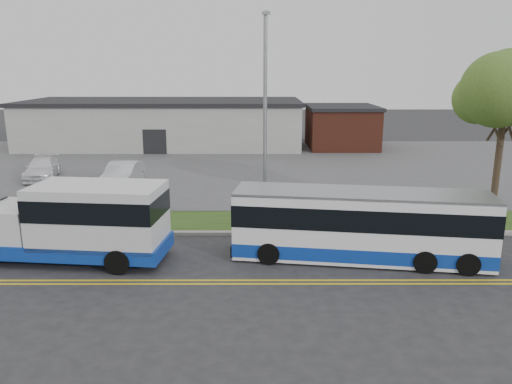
{
  "coord_description": "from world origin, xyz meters",
  "views": [
    {
      "loc": [
        2.55,
        -20.11,
        7.28
      ],
      "look_at": [
        2.59,
        2.6,
        1.6
      ],
      "focal_mm": 35.0,
      "sensor_mm": 36.0,
      "label": 1
    }
  ],
  "objects_px": {
    "parked_car_b": "(42,168)",
    "transit_bus": "(360,225)",
    "tree_east": "(506,92)",
    "parked_car_a": "(123,175)",
    "streetlight_near": "(265,114)",
    "shuttle_bus": "(80,220)"
  },
  "relations": [
    {
      "from": "streetlight_near",
      "to": "transit_bus",
      "type": "relative_size",
      "value": 0.95
    },
    {
      "from": "shuttle_bus",
      "to": "transit_bus",
      "type": "height_order",
      "value": "shuttle_bus"
    },
    {
      "from": "tree_east",
      "to": "parked_car_a",
      "type": "bearing_deg",
      "value": 161.37
    },
    {
      "from": "parked_car_b",
      "to": "streetlight_near",
      "type": "bearing_deg",
      "value": -46.69
    },
    {
      "from": "shuttle_bus",
      "to": "parked_car_b",
      "type": "height_order",
      "value": "shuttle_bus"
    },
    {
      "from": "tree_east",
      "to": "parked_car_b",
      "type": "relative_size",
      "value": 1.8
    },
    {
      "from": "tree_east",
      "to": "transit_bus",
      "type": "xyz_separation_m",
      "value": [
        -7.4,
        -4.8,
        -4.83
      ]
    },
    {
      "from": "parked_car_a",
      "to": "transit_bus",
      "type": "bearing_deg",
      "value": -40.75
    },
    {
      "from": "parked_car_b",
      "to": "transit_bus",
      "type": "bearing_deg",
      "value": -51.15
    },
    {
      "from": "streetlight_near",
      "to": "parked_car_b",
      "type": "relative_size",
      "value": 2.05
    },
    {
      "from": "shuttle_bus",
      "to": "parked_car_a",
      "type": "xyz_separation_m",
      "value": [
        -1.36,
        11.46,
        -0.71
      ]
    },
    {
      "from": "tree_east",
      "to": "shuttle_bus",
      "type": "height_order",
      "value": "tree_east"
    },
    {
      "from": "tree_east",
      "to": "parked_car_b",
      "type": "bearing_deg",
      "value": 159.9
    },
    {
      "from": "transit_bus",
      "to": "parked_car_b",
      "type": "xyz_separation_m",
      "value": [
        -18.21,
        14.17,
        -0.6
      ]
    },
    {
      "from": "shuttle_bus",
      "to": "parked_car_a",
      "type": "relative_size",
      "value": 1.66
    },
    {
      "from": "transit_bus",
      "to": "shuttle_bus",
      "type": "bearing_deg",
      "value": -171.09
    },
    {
      "from": "tree_east",
      "to": "transit_bus",
      "type": "relative_size",
      "value": 0.83
    },
    {
      "from": "parked_car_a",
      "to": "shuttle_bus",
      "type": "bearing_deg",
      "value": -80.77
    },
    {
      "from": "parked_car_a",
      "to": "parked_car_b",
      "type": "xyz_separation_m",
      "value": [
        -6.08,
        2.79,
        -0.13
      ]
    },
    {
      "from": "transit_bus",
      "to": "parked_car_b",
      "type": "bearing_deg",
      "value": 150.59
    },
    {
      "from": "parked_car_a",
      "to": "parked_car_b",
      "type": "distance_m",
      "value": 6.69
    },
    {
      "from": "transit_bus",
      "to": "parked_car_b",
      "type": "relative_size",
      "value": 2.15
    }
  ]
}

